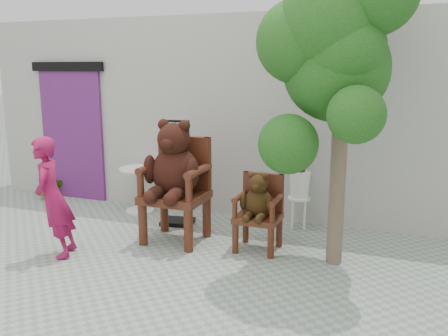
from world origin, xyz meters
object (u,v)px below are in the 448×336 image
Objects in this scene: person at (53,198)px; cafe_table at (139,184)px; tree at (338,30)px; stool_bucket at (300,184)px; chair_small at (259,204)px; display_stand at (177,185)px; chair_big at (175,173)px.

person reaches higher than cafe_table.
tree is (3.10, 0.92, 1.89)m from person.
tree reaches higher than stool_bucket.
chair_small is at bearing -107.29° from stool_bucket.
person is 0.38× the size of tree.
chair_small is 2.47m from person.
stool_bucket is at bearing 5.30° from display_stand.
chair_big is at bearing -143.36° from stool_bucket.
person is 0.95× the size of display_stand.
stool_bucket is at bearing 2.28° from cafe_table.
chair_small is 1.48m from display_stand.
chair_small is at bearing 91.81° from person.
person is at bearing -140.94° from stool_bucket.
tree is (2.27, -0.68, 2.03)m from display_stand.
display_stand is at bearing 159.35° from chair_small.
chair_big reaches higher than person.
display_stand is 0.40× the size of tree.
person is at bearing -90.05° from cafe_table.
chair_big is 1.51m from person.
display_stand reaches higher than stool_bucket.
chair_big reaches higher than chair_small.
stool_bucket is at bearing 72.71° from chair_small.
chair_small is 1.40× the size of cafe_table.
cafe_table is 0.19× the size of tree.
stool_bucket is (0.30, 0.97, 0.06)m from chair_small.
person is 0.99× the size of stool_bucket.
chair_big is 2.62m from tree.
stool_bucket reaches higher than person.
display_stand is at bearing 163.36° from tree.
chair_big is at bearing -176.18° from chair_small.
cafe_table is 0.47× the size of display_stand.
person is at bearing -127.19° from display_stand.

